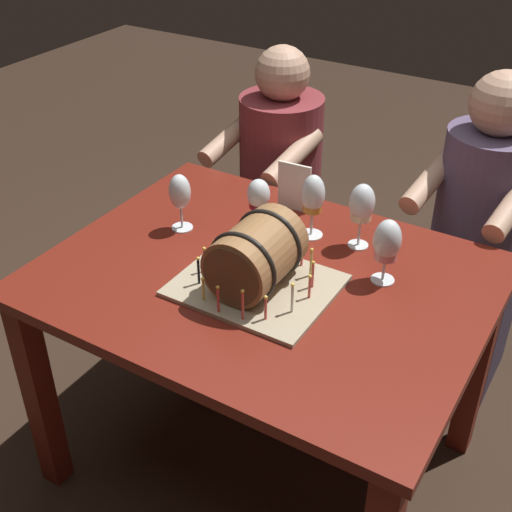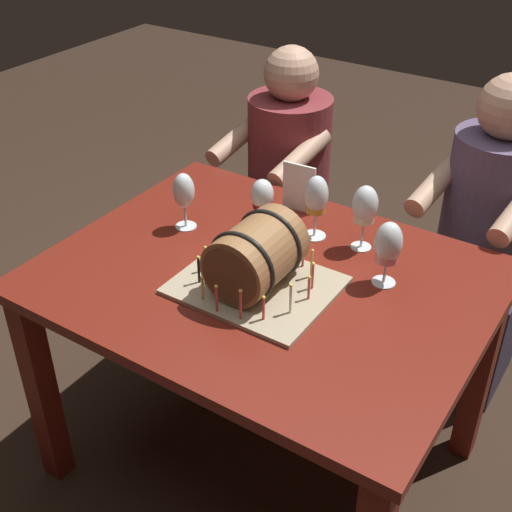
% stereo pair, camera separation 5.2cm
% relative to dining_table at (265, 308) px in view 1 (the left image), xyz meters
% --- Properties ---
extents(ground_plane, '(8.00, 8.00, 0.00)m').
position_rel_dining_table_xyz_m(ground_plane, '(0.00, 0.00, -0.64)').
color(ground_plane, '#332319').
extents(dining_table, '(1.20, 0.93, 0.76)m').
position_rel_dining_table_xyz_m(dining_table, '(0.00, 0.00, 0.00)').
color(dining_table, maroon).
rests_on(dining_table, ground).
extents(barrel_cake, '(0.41, 0.34, 0.21)m').
position_rel_dining_table_xyz_m(barrel_cake, '(0.01, -0.06, 0.21)').
color(barrel_cake, tan).
rests_on(barrel_cake, dining_table).
extents(wine_glass_rose, '(0.08, 0.08, 0.19)m').
position_rel_dining_table_xyz_m(wine_glass_rose, '(0.29, 0.14, 0.24)').
color(wine_glass_rose, white).
rests_on(wine_glass_rose, dining_table).
extents(wine_glass_empty, '(0.07, 0.07, 0.18)m').
position_rel_dining_table_xyz_m(wine_glass_empty, '(-0.34, 0.08, 0.24)').
color(wine_glass_empty, white).
rests_on(wine_glass_empty, dining_table).
extents(wine_glass_red, '(0.07, 0.07, 0.16)m').
position_rel_dining_table_xyz_m(wine_glass_red, '(-0.14, 0.20, 0.23)').
color(wine_glass_red, white).
rests_on(wine_glass_red, dining_table).
extents(wine_glass_white, '(0.07, 0.07, 0.20)m').
position_rel_dining_table_xyz_m(wine_glass_white, '(0.16, 0.27, 0.25)').
color(wine_glass_white, white).
rests_on(wine_glass_white, dining_table).
extents(wine_glass_amber, '(0.07, 0.07, 0.20)m').
position_rel_dining_table_xyz_m(wine_glass_amber, '(0.01, 0.25, 0.25)').
color(wine_glass_amber, white).
rests_on(wine_glass_amber, dining_table).
extents(menu_card, '(0.11, 0.02, 0.16)m').
position_rel_dining_table_xyz_m(menu_card, '(-0.11, 0.36, 0.20)').
color(menu_card, silver).
rests_on(menu_card, dining_table).
extents(person_seated_left, '(0.38, 0.48, 1.14)m').
position_rel_dining_table_xyz_m(person_seated_left, '(-0.39, 0.77, -0.13)').
color(person_seated_left, '#4C1B1E').
rests_on(person_seated_left, ground).
extents(person_seated_right, '(0.38, 0.48, 1.18)m').
position_rel_dining_table_xyz_m(person_seated_right, '(0.39, 0.77, -0.11)').
color(person_seated_right, '#372D40').
rests_on(person_seated_right, ground).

